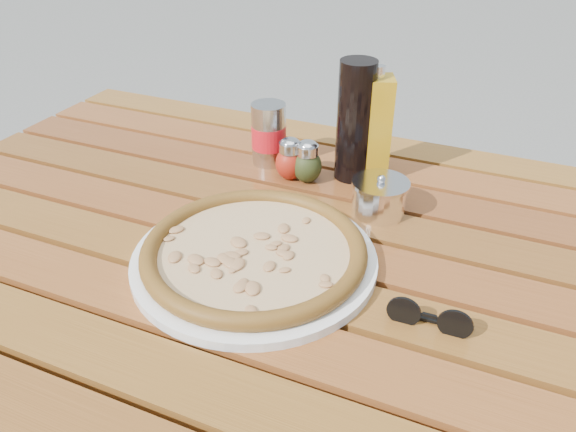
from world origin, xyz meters
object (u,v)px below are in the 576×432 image
at_px(plate, 255,259).
at_px(soda_can, 269,134).
at_px(sunglasses, 429,318).
at_px(pizza, 254,250).
at_px(parmesan_tin, 380,197).
at_px(dark_bottle, 355,122).
at_px(olive_oil_cruet, 375,128).
at_px(pepper_shaker, 290,159).
at_px(oregano_shaker, 307,162).
at_px(table, 283,276).

xyz_separation_m(plate, soda_can, (-0.12, 0.31, 0.05)).
bearing_deg(soda_can, sunglasses, -41.90).
distance_m(pizza, soda_can, 0.33).
bearing_deg(parmesan_tin, dark_bottle, 127.47).
distance_m(plate, olive_oil_cruet, 0.35).
bearing_deg(pepper_shaker, oregano_shaker, 3.96).
distance_m(pepper_shaker, oregano_shaker, 0.03).
distance_m(oregano_shaker, olive_oil_cruet, 0.14).
bearing_deg(plate, sunglasses, -7.37).
relative_size(oregano_shaker, soda_can, 0.68).
height_order(pizza, dark_bottle, dark_bottle).
bearing_deg(table, pepper_shaker, 110.10).
xyz_separation_m(pepper_shaker, soda_can, (-0.06, 0.04, 0.02)).
height_order(table, plate, plate).
xyz_separation_m(oregano_shaker, soda_can, (-0.10, 0.04, 0.02)).
distance_m(plate, parmesan_tin, 0.25).
height_order(pizza, sunglasses, sunglasses).
bearing_deg(plate, pepper_shaker, 102.08).
bearing_deg(sunglasses, olive_oil_cruet, 115.08).
xyz_separation_m(table, pepper_shaker, (-0.07, 0.19, 0.11)).
bearing_deg(pizza, plate, 0.00).
bearing_deg(soda_can, olive_oil_cruet, 7.08).
distance_m(table, pepper_shaker, 0.23).
height_order(table, pizza, pizza).
xyz_separation_m(plate, pizza, (-0.00, 0.00, 0.02)).
relative_size(pizza, parmesan_tin, 3.43).
xyz_separation_m(parmesan_tin, sunglasses, (0.13, -0.24, -0.01)).
xyz_separation_m(oregano_shaker, dark_bottle, (0.07, 0.05, 0.07)).
distance_m(olive_oil_cruet, sunglasses, 0.42).
distance_m(plate, oregano_shaker, 0.27).
height_order(pepper_shaker, olive_oil_cruet, olive_oil_cruet).
relative_size(plate, sunglasses, 3.27).
distance_m(dark_bottle, sunglasses, 0.42).
distance_m(table, soda_can, 0.30).
xyz_separation_m(pepper_shaker, oregano_shaker, (0.03, 0.00, 0.00)).
height_order(plate, pepper_shaker, pepper_shaker).
relative_size(table, pizza, 3.67).
relative_size(pepper_shaker, oregano_shaker, 1.00).
bearing_deg(parmesan_tin, plate, -121.50).
relative_size(table, oregano_shaker, 17.07).
xyz_separation_m(olive_oil_cruet, parmesan_tin, (0.05, -0.12, -0.07)).
bearing_deg(dark_bottle, pepper_shaker, -153.26).
xyz_separation_m(plate, sunglasses, (0.26, -0.03, 0.01)).
distance_m(table, plate, 0.11).
bearing_deg(soda_can, pizza, -68.80).
xyz_separation_m(soda_can, olive_oil_cruet, (0.20, 0.02, 0.04)).
bearing_deg(table, olive_oil_cruet, 75.43).
height_order(plate, dark_bottle, dark_bottle).
height_order(dark_bottle, soda_can, dark_bottle).
relative_size(pepper_shaker, parmesan_tin, 0.74).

